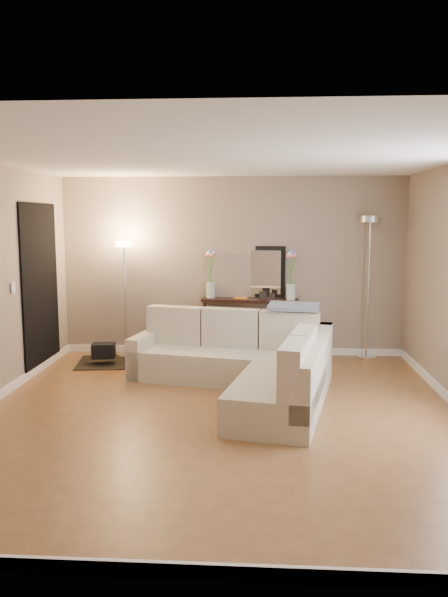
# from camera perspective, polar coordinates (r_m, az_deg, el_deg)

# --- Properties ---
(floor) EXTENTS (5.00, 5.50, 0.01)m
(floor) POSITION_cam_1_polar(r_m,az_deg,el_deg) (6.09, -0.49, -11.41)
(floor) COLOR brown
(floor) RESTS_ON ground
(ceiling) EXTENTS (5.00, 5.50, 0.01)m
(ceiling) POSITION_cam_1_polar(r_m,az_deg,el_deg) (5.77, -0.52, 13.83)
(ceiling) COLOR white
(ceiling) RESTS_ON ground
(wall_back) EXTENTS (5.00, 0.02, 2.60)m
(wall_back) POSITION_cam_1_polar(r_m,az_deg,el_deg) (8.53, 0.84, 3.15)
(wall_back) COLOR gray
(wall_back) RESTS_ON ground
(wall_front) EXTENTS (5.00, 0.02, 2.60)m
(wall_front) POSITION_cam_1_polar(r_m,az_deg,el_deg) (3.08, -4.24, -5.47)
(wall_front) COLOR gray
(wall_front) RESTS_ON ground
(baseboard_back) EXTENTS (5.00, 0.03, 0.10)m
(baseboard_back) POSITION_cam_1_polar(r_m,az_deg,el_deg) (8.70, 0.82, -5.10)
(baseboard_back) COLOR white
(baseboard_back) RESTS_ON ground
(baseboard_front) EXTENTS (5.00, 0.03, 0.10)m
(baseboard_front) POSITION_cam_1_polar(r_m,az_deg,el_deg) (3.61, -3.96, -25.08)
(baseboard_front) COLOR white
(baseboard_front) RESTS_ON ground
(doorway) EXTENTS (0.02, 1.20, 2.20)m
(doorway) POSITION_cam_1_polar(r_m,az_deg,el_deg) (8.03, -17.53, 1.04)
(doorway) COLOR black
(doorway) RESTS_ON ground
(switch_plate) EXTENTS (0.02, 0.08, 0.12)m
(switch_plate) POSITION_cam_1_polar(r_m,az_deg,el_deg) (7.23, -19.98, 1.01)
(switch_plate) COLOR white
(switch_plate) RESTS_ON ground
(sectional_sofa) EXTENTS (2.57, 2.79, 0.86)m
(sectional_sofa) POSITION_cam_1_polar(r_m,az_deg,el_deg) (6.85, 2.44, -6.37)
(sectional_sofa) COLOR #C0B79B
(sectional_sofa) RESTS_ON floor
(throw_blanket) EXTENTS (0.67, 0.45, 0.08)m
(throw_blanket) POSITION_cam_1_polar(r_m,az_deg,el_deg) (7.24, 6.84, -0.78)
(throw_blanket) COLOR slate
(throw_blanket) RESTS_ON sectional_sofa
(console_table) EXTENTS (1.41, 0.53, 0.85)m
(console_table) POSITION_cam_1_polar(r_m,az_deg,el_deg) (8.48, 1.97, -2.48)
(console_table) COLOR black
(console_table) RESTS_ON floor
(leaning_mirror) EXTENTS (0.97, 0.16, 0.76)m
(leaning_mirror) POSITION_cam_1_polar(r_m,az_deg,el_deg) (8.54, 2.76, 2.62)
(leaning_mirror) COLOR black
(leaning_mirror) RESTS_ON console_table
(table_decor) EXTENTS (0.59, 0.16, 0.14)m
(table_decor) POSITION_cam_1_polar(r_m,az_deg,el_deg) (8.37, 2.52, 0.05)
(table_decor) COLOR orange
(table_decor) RESTS_ON console_table
(flower_vase_left) EXTENTS (0.16, 0.14, 0.73)m
(flower_vase_left) POSITION_cam_1_polar(r_m,az_deg,el_deg) (8.47, -1.32, 2.01)
(flower_vase_left) COLOR silver
(flower_vase_left) RESTS_ON console_table
(flower_vase_right) EXTENTS (0.16, 0.14, 0.73)m
(flower_vase_right) POSITION_cam_1_polar(r_m,az_deg,el_deg) (8.32, 6.58, 1.85)
(flower_vase_right) COLOR silver
(flower_vase_right) RESTS_ON console_table
(floor_lamp_lit) EXTENTS (0.27, 0.27, 1.67)m
(floor_lamp_lit) POSITION_cam_1_polar(r_m,az_deg,el_deg) (8.41, -9.72, 2.15)
(floor_lamp_lit) COLOR silver
(floor_lamp_lit) RESTS_ON floor
(floor_lamp_unlit) EXTENTS (0.30, 0.30, 2.04)m
(floor_lamp_unlit) POSITION_cam_1_polar(r_m,az_deg,el_deg) (8.44, 14.06, 3.81)
(floor_lamp_unlit) COLOR silver
(floor_lamp_unlit) RESTS_ON floor
(charcoal_rug) EXTENTS (1.19, 0.96, 0.01)m
(charcoal_rug) POSITION_cam_1_polar(r_m,az_deg,el_deg) (8.31, -10.37, -6.15)
(charcoal_rug) COLOR black
(charcoal_rug) RESTS_ON floor
(black_bag) EXTENTS (0.34, 0.26, 0.20)m
(black_bag) POSITION_cam_1_polar(r_m,az_deg,el_deg) (8.20, -11.72, -5.01)
(black_bag) COLOR black
(black_bag) RESTS_ON charcoal_rug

